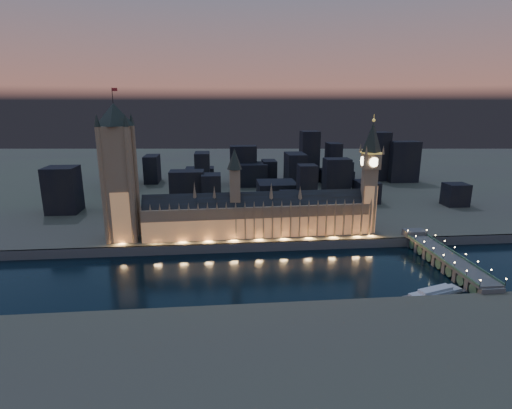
{
  "coord_description": "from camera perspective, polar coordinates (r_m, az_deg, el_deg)",
  "views": [
    {
      "loc": [
        -26.58,
        -278.4,
        125.64
      ],
      "look_at": [
        5.0,
        55.0,
        38.0
      ],
      "focal_mm": 28.0,
      "sensor_mm": 36.0,
      "label": 1
    }
  ],
  "objects": [
    {
      "name": "north_bank",
      "position": [
        808.06,
        -3.48,
        5.98
      ],
      "size": [
        2000.0,
        960.0,
        8.0
      ],
      "primitive_type": "cube",
      "color": "#4F4342",
      "rests_on": "ground"
    },
    {
      "name": "ground_plane",
      "position": [
        306.6,
        0.04,
        -9.53
      ],
      "size": [
        2000.0,
        2000.0,
        0.0
      ],
      "primitive_type": "plane",
      "color": "black",
      "rests_on": "ground"
    },
    {
      "name": "elizabeth_tower",
      "position": [
        370.63,
        16.02,
        5.0
      ],
      "size": [
        18.0,
        18.0,
        105.97
      ],
      "color": "#997454",
      "rests_on": "north_bank"
    },
    {
      "name": "city_backdrop",
      "position": [
        536.44,
        1.18,
        4.55
      ],
      "size": [
        476.37,
        215.63,
        75.32
      ],
      "color": "black",
      "rests_on": "north_bank"
    },
    {
      "name": "westminster_bridge",
      "position": [
        346.13,
        25.18,
        -7.02
      ],
      "size": [
        18.38,
        113.0,
        15.9
      ],
      "color": "#4C5051",
      "rests_on": "ground"
    },
    {
      "name": "river_boat",
      "position": [
        297.83,
        24.23,
        -11.34
      ],
      "size": [
        47.93,
        24.21,
        4.5
      ],
      "color": "#4C5051",
      "rests_on": "ground"
    },
    {
      "name": "embankment_wall",
      "position": [
        342.82,
        -0.61,
        -6.12
      ],
      "size": [
        2000.0,
        2.5,
        8.0
      ],
      "primitive_type": "cube",
      "color": "#4C5051",
      "rests_on": "ground"
    },
    {
      "name": "victoria_tower",
      "position": [
        354.58,
        -19.03,
        5.06
      ],
      "size": [
        31.68,
        31.68,
        127.48
      ],
      "color": "#997454",
      "rests_on": "north_bank"
    },
    {
      "name": "palace_of_westminster",
      "position": [
        355.86,
        0.1,
        -1.53
      ],
      "size": [
        202.0,
        26.6,
        78.0
      ],
      "color": "#997454",
      "rests_on": "north_bank"
    }
  ]
}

